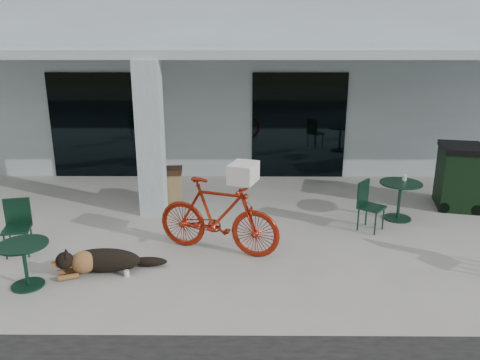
{
  "coord_description": "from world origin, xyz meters",
  "views": [
    {
      "loc": [
        0.37,
        -6.94,
        3.51
      ],
      "look_at": [
        0.31,
        1.33,
        1.0
      ],
      "focal_mm": 35.0,
      "sensor_mm": 36.0,
      "label": 1
    }
  ],
  "objects_px": {
    "cafe_table_near": "(25,265)",
    "cafe_chair_near": "(17,228)",
    "bicycle": "(218,216)",
    "cafe_table_far": "(399,201)",
    "dog": "(105,259)",
    "wheeled_bin": "(459,176)",
    "trash_receptacle": "(171,186)",
    "cafe_chair_far_a": "(372,207)"
  },
  "relations": [
    {
      "from": "trash_receptacle",
      "to": "wheeled_bin",
      "type": "xyz_separation_m",
      "value": [
        6.2,
        -0.1,
        0.27
      ]
    },
    {
      "from": "dog",
      "to": "cafe_chair_near",
      "type": "relative_size",
      "value": 1.37
    },
    {
      "from": "cafe_chair_near",
      "to": "trash_receptacle",
      "type": "bearing_deg",
      "value": 35.93
    },
    {
      "from": "wheeled_bin",
      "to": "trash_receptacle",
      "type": "bearing_deg",
      "value": -168.18
    },
    {
      "from": "dog",
      "to": "cafe_table_far",
      "type": "distance_m",
      "value": 5.76
    },
    {
      "from": "bicycle",
      "to": "cafe_chair_far_a",
      "type": "bearing_deg",
      "value": -52.48
    },
    {
      "from": "cafe_chair_near",
      "to": "cafe_chair_far_a",
      "type": "relative_size",
      "value": 0.99
    },
    {
      "from": "bicycle",
      "to": "dog",
      "type": "relative_size",
      "value": 1.68
    },
    {
      "from": "bicycle",
      "to": "cafe_table_far",
      "type": "height_order",
      "value": "bicycle"
    },
    {
      "from": "cafe_chair_near",
      "to": "bicycle",
      "type": "bearing_deg",
      "value": -10.69
    },
    {
      "from": "cafe_table_near",
      "to": "cafe_table_far",
      "type": "height_order",
      "value": "cafe_table_far"
    },
    {
      "from": "cafe_chair_near",
      "to": "wheeled_bin",
      "type": "bearing_deg",
      "value": 3.24
    },
    {
      "from": "cafe_chair_near",
      "to": "cafe_chair_far_a",
      "type": "distance_m",
      "value": 6.31
    },
    {
      "from": "bicycle",
      "to": "wheeled_bin",
      "type": "relative_size",
      "value": 1.58
    },
    {
      "from": "cafe_chair_near",
      "to": "cafe_table_near",
      "type": "bearing_deg",
      "value": -73.34
    },
    {
      "from": "cafe_table_far",
      "to": "wheeled_bin",
      "type": "bearing_deg",
      "value": 27.1
    },
    {
      "from": "cafe_chair_near",
      "to": "cafe_chair_far_a",
      "type": "height_order",
      "value": "cafe_chair_far_a"
    },
    {
      "from": "wheeled_bin",
      "to": "bicycle",
      "type": "bearing_deg",
      "value": -142.76
    },
    {
      "from": "cafe_chair_far_a",
      "to": "dog",
      "type": "bearing_deg",
      "value": 149.86
    },
    {
      "from": "dog",
      "to": "wheeled_bin",
      "type": "bearing_deg",
      "value": 2.57
    },
    {
      "from": "cafe_chair_near",
      "to": "dog",
      "type": "bearing_deg",
      "value": -33.16
    },
    {
      "from": "cafe_table_near",
      "to": "trash_receptacle",
      "type": "xyz_separation_m",
      "value": [
        1.61,
        3.6,
        0.07
      ]
    },
    {
      "from": "dog",
      "to": "cafe_chair_near",
      "type": "height_order",
      "value": "cafe_chair_near"
    },
    {
      "from": "bicycle",
      "to": "cafe_table_near",
      "type": "bearing_deg",
      "value": 132.41
    },
    {
      "from": "cafe_chair_far_a",
      "to": "wheeled_bin",
      "type": "relative_size",
      "value": 0.69
    },
    {
      "from": "cafe_table_far",
      "to": "wheeled_bin",
      "type": "distance_m",
      "value": 1.7
    },
    {
      "from": "bicycle",
      "to": "cafe_chair_near",
      "type": "height_order",
      "value": "bicycle"
    },
    {
      "from": "bicycle",
      "to": "trash_receptacle",
      "type": "height_order",
      "value": "bicycle"
    },
    {
      "from": "cafe_table_near",
      "to": "trash_receptacle",
      "type": "relative_size",
      "value": 0.88
    },
    {
      "from": "cafe_table_near",
      "to": "wheeled_bin",
      "type": "distance_m",
      "value": 8.56
    },
    {
      "from": "cafe_chair_far_a",
      "to": "trash_receptacle",
      "type": "height_order",
      "value": "cafe_chair_far_a"
    },
    {
      "from": "bicycle",
      "to": "cafe_chair_far_a",
      "type": "height_order",
      "value": "bicycle"
    },
    {
      "from": "cafe_table_near",
      "to": "trash_receptacle",
      "type": "height_order",
      "value": "trash_receptacle"
    },
    {
      "from": "dog",
      "to": "cafe_chair_far_a",
      "type": "relative_size",
      "value": 1.35
    },
    {
      "from": "cafe_chair_far_a",
      "to": "cafe_table_near",
      "type": "bearing_deg",
      "value": 150.7
    },
    {
      "from": "dog",
      "to": "trash_receptacle",
      "type": "bearing_deg",
      "value": 57.94
    },
    {
      "from": "dog",
      "to": "cafe_table_far",
      "type": "bearing_deg",
      "value": 1.69
    },
    {
      "from": "cafe_table_far",
      "to": "cafe_table_near",
      "type": "bearing_deg",
      "value": -156.59
    },
    {
      "from": "cafe_table_far",
      "to": "wheeled_bin",
      "type": "relative_size",
      "value": 0.61
    },
    {
      "from": "cafe_table_near",
      "to": "cafe_chair_near",
      "type": "height_order",
      "value": "cafe_chair_near"
    },
    {
      "from": "cafe_chair_far_a",
      "to": "wheeled_bin",
      "type": "height_order",
      "value": "wheeled_bin"
    },
    {
      "from": "cafe_chair_far_a",
      "to": "wheeled_bin",
      "type": "bearing_deg",
      "value": -19.05
    }
  ]
}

